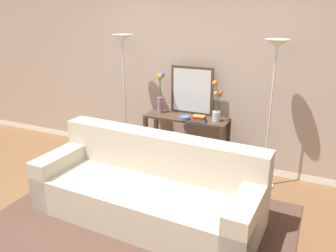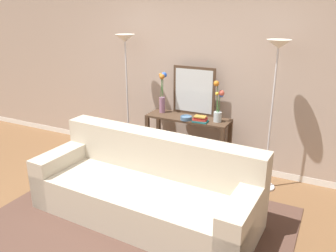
{
  "view_description": "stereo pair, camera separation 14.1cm",
  "coord_description": "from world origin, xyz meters",
  "views": [
    {
      "loc": [
        1.77,
        -2.38,
        2.24
      ],
      "look_at": [
        0.14,
        1.19,
        0.87
      ],
      "focal_mm": 37.19,
      "sensor_mm": 36.0,
      "label": 1
    },
    {
      "loc": [
        1.9,
        -2.32,
        2.24
      ],
      "look_at": [
        0.14,
        1.19,
        0.87
      ],
      "focal_mm": 37.19,
      "sensor_mm": 36.0,
      "label": 2
    }
  ],
  "objects": [
    {
      "name": "vase_tall_flowers",
      "position": [
        -0.29,
        1.89,
        1.06
      ],
      "size": [
        0.11,
        0.13,
        0.57
      ],
      "color": "gray",
      "rests_on": "console_table"
    },
    {
      "name": "vase_short_flowers",
      "position": [
        0.54,
        1.85,
        1.01
      ],
      "size": [
        0.14,
        0.11,
        0.55
      ],
      "color": "silver",
      "rests_on": "console_table"
    },
    {
      "name": "fruit_bowl",
      "position": [
        0.14,
        1.73,
        0.81
      ],
      "size": [
        0.15,
        0.15,
        0.05
      ],
      "color": "#4C7093",
      "rests_on": "console_table"
    },
    {
      "name": "floor_lamp_left",
      "position": [
        -0.83,
        1.82,
        1.46
      ],
      "size": [
        0.28,
        0.28,
        1.86
      ],
      "color": "silver",
      "rests_on": "ground"
    },
    {
      "name": "area_rug",
      "position": [
        0.17,
        0.43,
        0.01
      ],
      "size": [
        3.15,
        2.12,
        0.01
      ],
      "color": "#51382D",
      "rests_on": "ground"
    },
    {
      "name": "console_table",
      "position": [
        0.12,
        1.85,
        0.54
      ],
      "size": [
        1.15,
        0.38,
        0.79
      ],
      "color": "#473323",
      "rests_on": "ground"
    },
    {
      "name": "wall_mirror",
      "position": [
        0.13,
        2.01,
        1.12
      ],
      "size": [
        0.61,
        0.02,
        0.67
      ],
      "color": "#473323",
      "rests_on": "console_table"
    },
    {
      "name": "floor_lamp_right",
      "position": [
        1.23,
        1.82,
        1.47
      ],
      "size": [
        0.28,
        0.28,
        1.87
      ],
      "color": "silver",
      "rests_on": "ground"
    },
    {
      "name": "back_wall",
      "position": [
        0.0,
        2.24,
        1.43
      ],
      "size": [
        12.0,
        0.15,
        2.86
      ],
      "color": "white",
      "rests_on": "ground"
    },
    {
      "name": "ground_plane",
      "position": [
        0.0,
        0.0,
        -0.01
      ],
      "size": [
        16.0,
        16.0,
        0.02
      ],
      "primitive_type": "cube",
      "color": "brown"
    },
    {
      "name": "book_stack",
      "position": [
        0.34,
        1.73,
        0.82
      ],
      "size": [
        0.2,
        0.14,
        0.08
      ],
      "color": "#1E7075",
      "rests_on": "console_table"
    },
    {
      "name": "book_row_under_console",
      "position": [
        -0.15,
        1.85,
        0.06
      ],
      "size": [
        0.41,
        0.18,
        0.13
      ],
      "color": "navy",
      "rests_on": "ground"
    },
    {
      "name": "couch",
      "position": [
        0.18,
        0.6,
        0.31
      ],
      "size": [
        2.51,
        1.06,
        0.88
      ],
      "color": "#BCB29E",
      "rests_on": "ground"
    }
  ]
}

